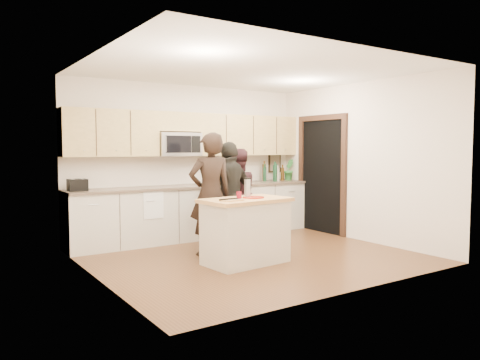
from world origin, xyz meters
TOP-DOWN VIEW (x-y plane):
  - floor at (0.00, 0.00)m, footprint 4.50×4.50m
  - room_shell at (0.00, 0.00)m, footprint 4.52×4.02m
  - back_cabinetry at (0.00, 1.69)m, footprint 4.50×0.66m
  - upper_cabinetry at (0.03, 1.83)m, footprint 4.50×0.33m
  - microwave at (-0.31, 1.80)m, footprint 0.76×0.41m
  - doorway at (2.23, 0.90)m, footprint 0.06×1.25m
  - framed_picture at (1.95, 1.98)m, footprint 0.30×0.03m
  - dish_towel at (-0.95, 1.50)m, footprint 0.34×0.60m
  - island at (-0.31, -0.29)m, footprint 1.26×0.81m
  - red_plate at (-0.19, -0.30)m, footprint 0.30×0.30m
  - box_grater at (-0.24, -0.23)m, footprint 0.08×0.06m
  - drink_glass at (-0.48, -0.39)m, footprint 0.07×0.07m
  - cutting_board at (-0.64, -0.45)m, footprint 0.31×0.18m
  - tongs at (-0.67, -0.42)m, footprint 0.29×0.05m
  - knife at (-0.59, -0.47)m, footprint 0.22×0.04m
  - toaster at (-2.05, 1.67)m, footprint 0.27×0.23m
  - bottle_cluster at (1.70, 1.69)m, footprint 0.52×0.35m
  - orchid at (2.10, 1.72)m, footprint 0.29×0.30m
  - woman_left at (-0.46, 0.41)m, footprint 0.72×0.53m
  - woman_center at (0.48, 1.13)m, footprint 0.82×0.67m
  - woman_right at (0.01, 0.61)m, footprint 1.07×0.73m

SIDE VIEW (x-z plane):
  - floor at x=0.00m, z-range 0.00..0.00m
  - island at x=-0.31m, z-range 0.00..0.90m
  - back_cabinetry at x=0.00m, z-range 0.00..0.94m
  - woman_center at x=0.48m, z-range 0.00..1.57m
  - dish_towel at x=-0.95m, z-range 0.56..1.04m
  - woman_right at x=0.01m, z-range 0.00..1.69m
  - woman_left at x=-0.46m, z-range 0.00..1.81m
  - red_plate at x=-0.19m, z-range 0.90..0.92m
  - cutting_board at x=-0.64m, z-range 0.90..0.92m
  - knife at x=-0.59m, z-range 0.92..0.92m
  - tongs at x=-0.67m, z-range 0.92..0.93m
  - drink_glass at x=-0.48m, z-range 0.90..1.01m
  - toaster at x=-2.05m, z-range 0.94..1.12m
  - box_grater at x=-0.24m, z-range 0.92..1.18m
  - bottle_cluster at x=1.70m, z-range 0.92..1.31m
  - orchid at x=2.10m, z-range 0.94..1.36m
  - doorway at x=2.23m, z-range 0.06..2.26m
  - framed_picture at x=1.95m, z-range 1.09..1.47m
  - microwave at x=-0.31m, z-range 1.45..1.85m
  - room_shell at x=0.00m, z-range 0.38..3.09m
  - upper_cabinetry at x=0.03m, z-range 1.47..2.22m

